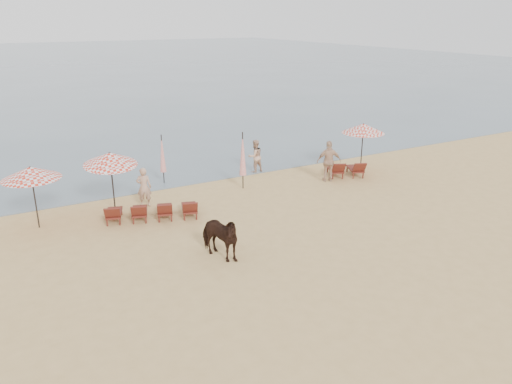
% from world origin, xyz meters
% --- Properties ---
extents(ground, '(120.00, 120.00, 0.00)m').
position_xyz_m(ground, '(0.00, 0.00, 0.00)').
color(ground, tan).
rests_on(ground, ground).
extents(sea, '(160.00, 140.00, 0.06)m').
position_xyz_m(sea, '(0.00, 80.00, 0.00)').
color(sea, '#51606B').
rests_on(sea, ground).
extents(lounger_cluster_left, '(3.66, 2.42, 0.54)m').
position_xyz_m(lounger_cluster_left, '(-3.45, 6.89, 0.37)').
color(lounger_cluster_left, maroon).
rests_on(lounger_cluster_left, ground).
extents(lounger_cluster_right, '(2.06, 2.02, 0.57)m').
position_xyz_m(lounger_cluster_right, '(6.38, 7.54, 0.39)').
color(lounger_cluster_right, maroon).
rests_on(lounger_cluster_right, ground).
extents(umbrella_open_left_a, '(2.05, 2.05, 2.33)m').
position_xyz_m(umbrella_open_left_a, '(-7.32, 8.20, 2.09)').
color(umbrella_open_left_a, black).
rests_on(umbrella_open_left_a, ground).
extents(umbrella_open_left_b, '(2.01, 2.05, 2.57)m').
position_xyz_m(umbrella_open_left_b, '(-4.52, 8.21, 2.22)').
color(umbrella_open_left_b, black).
rests_on(umbrella_open_left_b, ground).
extents(umbrella_open_right, '(2.03, 2.03, 2.48)m').
position_xyz_m(umbrella_open_right, '(7.37, 7.66, 2.23)').
color(umbrella_open_right, black).
rests_on(umbrella_open_right, ground).
extents(umbrella_closed_left, '(0.28, 0.28, 2.30)m').
position_xyz_m(umbrella_closed_left, '(-1.61, 10.83, 1.42)').
color(umbrella_closed_left, black).
rests_on(umbrella_closed_left, ground).
extents(umbrella_closed_right, '(0.31, 0.31, 2.57)m').
position_xyz_m(umbrella_closed_right, '(1.26, 8.45, 1.58)').
color(umbrella_closed_right, black).
rests_on(umbrella_closed_right, ground).
extents(cow, '(1.37, 1.96, 1.51)m').
position_xyz_m(cow, '(-2.61, 2.75, 0.76)').
color(cow, black).
rests_on(cow, ground).
extents(beachgoer_left, '(0.70, 0.60, 1.62)m').
position_xyz_m(beachgoer_left, '(-3.25, 8.44, 0.81)').
color(beachgoer_left, tan).
rests_on(beachgoer_left, ground).
extents(beachgoer_right_a, '(0.83, 0.67, 1.62)m').
position_xyz_m(beachgoer_right_a, '(2.92, 10.33, 0.81)').
color(beachgoer_right_a, tan).
rests_on(beachgoer_right_a, ground).
extents(beachgoer_right_b, '(1.22, 0.89, 1.92)m').
position_xyz_m(beachgoer_right_b, '(5.21, 7.41, 0.96)').
color(beachgoer_right_b, tan).
rests_on(beachgoer_right_b, ground).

